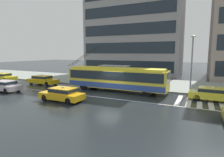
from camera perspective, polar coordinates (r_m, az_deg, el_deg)
ground_plane at (r=19.96m, az=-1.15°, el=-5.14°), size 160.00×160.00×0.00m
sidewalk_slab at (r=28.19m, az=7.07°, el=-1.22°), size 80.00×10.00×0.14m
crosswalk_stripe_edge_near at (r=19.04m, az=19.79°, el=-6.24°), size 0.44×4.40×0.01m
crosswalk_stripe_inner_a at (r=18.99m, az=22.51°, el=-6.42°), size 0.44×4.40×0.01m
crosswalk_stripe_center at (r=18.97m, az=25.24°, el=-6.58°), size 0.44×4.40×0.01m
crosswalk_stripe_inner_b at (r=19.00m, az=27.97°, el=-6.73°), size 0.44×4.40×0.01m
crosswalk_stripe_edge_far at (r=19.08m, az=30.69°, el=-6.86°), size 0.44×4.40×0.01m
lane_centre_line at (r=18.92m, az=-2.77°, el=-5.87°), size 72.00×0.14×0.01m
trolleybus at (r=21.92m, az=1.37°, el=0.11°), size 12.76×2.64×5.29m
taxi_ahead_of_bus at (r=19.90m, az=28.72°, el=-4.09°), size 4.56×1.96×1.39m
taxi_oncoming_near at (r=18.08m, az=-14.97°, el=-4.50°), size 4.30×1.85×1.39m
taxi_far_behind at (r=34.61m, az=-30.45°, el=0.49°), size 4.45×1.92×1.39m
taxi_queued_behind_bus at (r=28.47m, az=-20.45°, el=-0.28°), size 4.51×1.81×1.39m
private_car_oncoming at (r=25.25m, az=-30.17°, el=-1.84°), size 4.28×1.91×1.26m
bus_shelter at (r=25.71m, az=0.85°, el=2.57°), size 4.12×1.71×2.65m
pedestrian_at_shelter at (r=24.76m, az=4.74°, el=1.20°), size 1.28×1.28×1.91m
pedestrian_approaching_curb at (r=25.85m, az=-2.32°, el=1.84°), size 1.57×1.57×2.00m
pedestrian_walking_past at (r=27.08m, az=-4.42°, el=2.03°), size 1.42×1.42×2.00m
pedestrian_waiting_by_pole at (r=26.27m, az=1.08°, el=2.04°), size 1.58×1.58×2.04m
street_lamp at (r=22.51m, az=23.28°, el=5.65°), size 0.60×0.32×6.26m
office_tower_corner_left at (r=42.08m, az=7.00°, el=16.41°), size 19.75×10.89×21.55m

